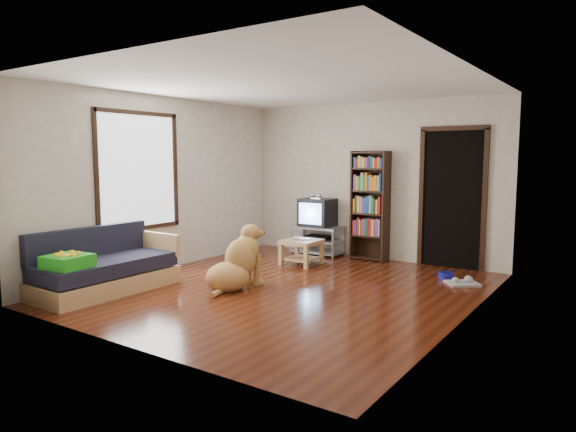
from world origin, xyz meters
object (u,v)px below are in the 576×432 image
Objects in this scene: laptop at (301,239)px; green_cushion at (68,261)px; tv_stand at (317,239)px; sofa at (105,270)px; coffee_table at (302,247)px; crt_tv at (318,212)px; dog_bowl at (446,275)px; bookshelf at (370,200)px; dog at (237,264)px; grey_rag at (462,283)px.

green_cushion is at bearing -127.49° from laptop.
tv_stand is 3.76m from sofa.
sofa reaches higher than coffee_table.
crt_tv reaches higher than tv_stand.
dog_bowl is (2.17, 0.43, -0.37)m from laptop.
bookshelf reaches higher than laptop.
dog is at bearing -103.25° from bookshelf.
sofa reaches higher than laptop.
bookshelf is at bearing 76.75° from dog.
dog_bowl is at bearing -12.05° from crt_tv.
tv_stand is at bearing 105.21° from coffee_table.
bookshelf is at bearing 35.89° from laptop.
dog_bowl is 0.55× the size of grey_rag.
tv_stand is 0.47m from crt_tv.
grey_rag is 2.19m from bookshelf.
laptop is 0.16× the size of bookshelf.
sofa is at bearing -104.93° from crt_tv.
bookshelf is at bearing 5.63° from tv_stand.
laptop is at bearing -124.91° from bookshelf.
green_cushion is 0.25× the size of sofa.
bookshelf reaches higher than dog_bowl.
coffee_table is 0.52× the size of dog.
crt_tv reaches higher than dog_bowl.
crt_tv reaches higher than sofa.
laptop is at bearing -90.00° from coffee_table.
laptop is 1.37m from bookshelf.
dog is (0.08, -1.69, 0.03)m from coffee_table.
green_cushion reaches higher than dog_bowl.
laptop is 0.31× the size of tv_stand.
green_cushion is 5.01m from grey_rag.
dog_bowl is 2.97m from dog.
crt_tv reaches higher than coffee_table.
coffee_table is (-0.71, -0.98, -0.72)m from bookshelf.
tv_stand is at bearing 74.98° from sofa.
tv_stand is at bearing -90.00° from crt_tv.
dog_bowl is 2.22m from coffee_table.
coffee_table is (0.24, -0.89, 0.01)m from tv_stand.
grey_rag is at bearing -15.31° from tv_stand.
sofa is (-0.12, 0.59, -0.23)m from green_cushion.
laptop is 0.27× the size of dog.
bookshelf is (0.95, 0.09, 0.73)m from tv_stand.
laptop is at bearing 65.32° from green_cushion.
tv_stand is at bearing -174.37° from bookshelf.
green_cushion is 0.43× the size of dog.
laptop is at bearing -75.26° from tv_stand.
coffee_table is (0.24, -0.91, -0.46)m from crt_tv.
tv_stand is 0.50× the size of bookshelf.
green_cushion is 0.65m from sofa.
laptop reaches higher than dog_bowl.
grey_rag is at bearing 38.05° from sofa.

